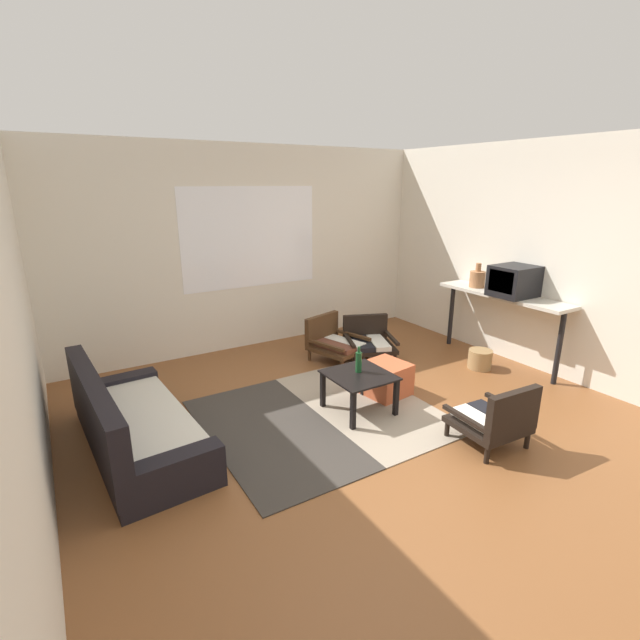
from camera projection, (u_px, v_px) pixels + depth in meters
ground_plane at (391, 441)px, 4.07m from camera, size 7.80×7.80×0.00m
far_wall_with_window at (249, 249)px, 6.17m from camera, size 5.60×0.13×2.70m
side_wall_right at (558, 260)px, 5.25m from camera, size 0.12×6.60×2.70m
side_wall_left at (6, 340)px, 2.59m from camera, size 0.12×6.60×2.70m
area_rug at (321, 416)px, 4.48m from camera, size 2.17×2.02×0.01m
couch at (131, 427)px, 3.88m from camera, size 0.90×1.92×0.72m
coffee_table at (359, 381)px, 4.50m from camera, size 0.60×0.61×0.40m
armchair_by_window at (333, 341)px, 5.89m from camera, size 0.74×0.77×0.56m
armchair_striped_foreground at (496, 419)px, 3.90m from camera, size 0.60×0.58×0.59m
armchair_corner at (369, 339)px, 5.99m from camera, size 0.78×0.78×0.52m
ottoman_orange at (385, 379)px, 4.92m from camera, size 0.50×0.50×0.35m
console_shelf at (502, 301)px, 5.64m from camera, size 0.41×1.72×0.90m
crt_television at (515, 281)px, 5.44m from camera, size 0.54×0.43×0.37m
clay_vase at (477, 279)px, 5.92m from camera, size 0.20×0.20×0.31m
glass_bottle at (359, 361)px, 4.50m from camera, size 0.06×0.06×0.27m
wicker_basket at (480, 359)px, 5.63m from camera, size 0.29×0.29×0.24m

